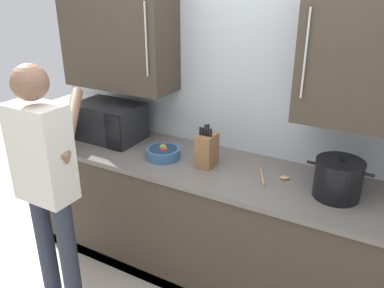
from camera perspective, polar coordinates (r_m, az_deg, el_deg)
The scene contains 8 objects.
back_wall_tiled at distance 2.75m, azimuth 6.45°, elevation 8.98°, with size 3.20×0.44×2.54m.
counter_unit at distance 2.89m, azimuth 3.12°, elevation -11.31°, with size 2.76×0.68×0.90m.
microwave_oven at distance 3.14m, azimuth -12.24°, elevation 3.22°, with size 0.51×0.68×0.28m.
knife_block at distance 2.63m, azimuth 2.14°, elevation -0.84°, with size 0.11×0.15×0.31m.
fruit_bowl at distance 2.78m, azimuth -4.15°, elevation -1.19°, with size 0.24×0.24×0.09m.
stock_pot at distance 2.41m, azimuth 20.23°, elevation -4.70°, with size 0.37×0.27×0.26m.
wooden_spoon at distance 2.56m, azimuth 11.65°, elevation -4.69°, with size 0.22×0.20×0.02m.
person_figure at distance 2.47m, azimuth -20.24°, elevation -4.49°, with size 0.44×0.59×1.67m.
Camera 1 is at (1.04, -1.51, 2.08)m, focal length 37.16 mm.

